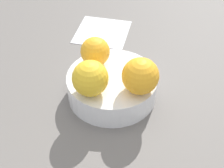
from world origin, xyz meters
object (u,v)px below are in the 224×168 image
at_px(orange_in_bowl_2, 95,52).
at_px(orange_in_bowl_0, 90,78).
at_px(orange_in_bowl_1, 140,76).
at_px(fruit_bowl, 112,86).
at_px(folded_napkin, 102,32).

bearing_deg(orange_in_bowl_2, orange_in_bowl_0, 109.22).
bearing_deg(orange_in_bowl_1, orange_in_bowl_0, 26.26).
bearing_deg(orange_in_bowl_0, fruit_bowl, -108.96).
xyz_separation_m(orange_in_bowl_0, folded_napkin, (0.10, -0.27, -0.09)).
xyz_separation_m(fruit_bowl, orange_in_bowl_1, (-0.06, 0.02, 0.06)).
relative_size(orange_in_bowl_0, folded_napkin, 0.51).
distance_m(orange_in_bowl_0, folded_napkin, 0.30).
distance_m(fruit_bowl, orange_in_bowl_2, 0.08).
relative_size(orange_in_bowl_2, folded_napkin, 0.45).
relative_size(fruit_bowl, folded_napkin, 1.38).
bearing_deg(fruit_bowl, orange_in_bowl_1, 166.11).
relative_size(fruit_bowl, orange_in_bowl_2, 3.04).
height_order(orange_in_bowl_2, folded_napkin, orange_in_bowl_2).
height_order(fruit_bowl, orange_in_bowl_0, orange_in_bowl_0).
distance_m(orange_in_bowl_0, orange_in_bowl_2, 0.09).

